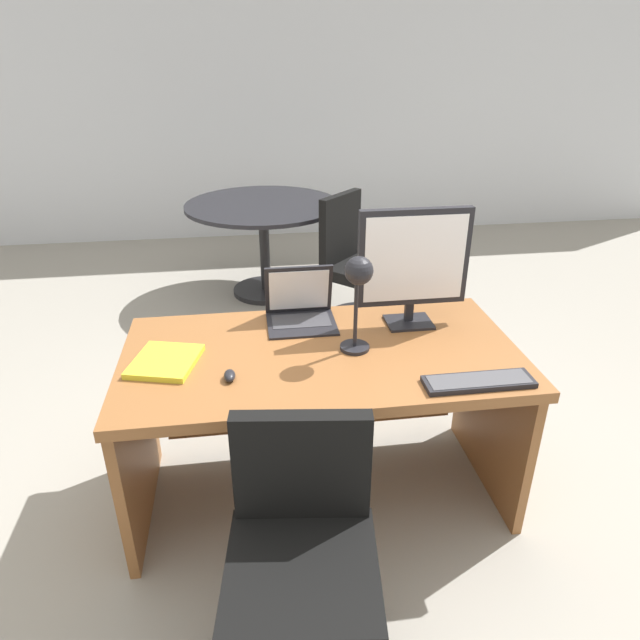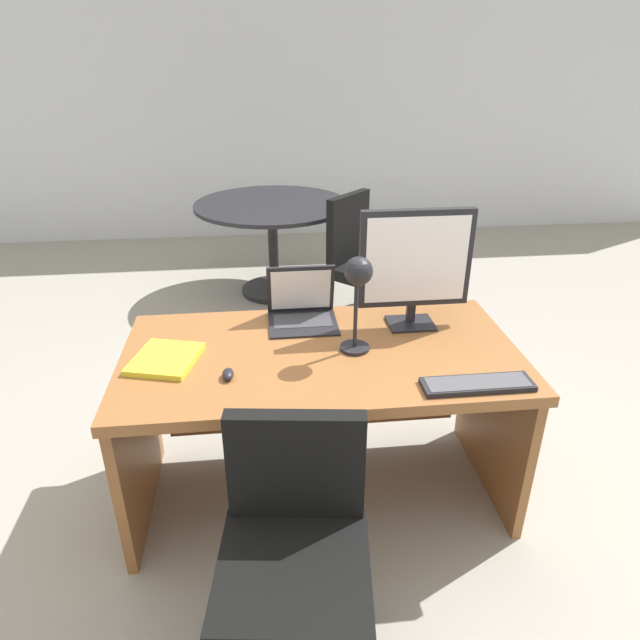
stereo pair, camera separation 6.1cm
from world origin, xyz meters
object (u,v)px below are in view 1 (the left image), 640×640
at_px(office_chair, 302,577).
at_px(meeting_chair_near, 357,274).
at_px(monitor, 414,261).
at_px(desk_lamp, 358,284).
at_px(keyboard, 479,382).
at_px(book, 165,361).
at_px(meeting_table, 264,226).
at_px(desk, 320,387).
at_px(mouse, 230,376).
at_px(laptop, 300,304).

relative_size(office_chair, meeting_chair_near, 0.93).
xyz_separation_m(monitor, desk_lamp, (-0.28, -0.22, 0.00)).
xyz_separation_m(keyboard, meeting_chair_near, (-0.02, 2.06, -0.38)).
relative_size(book, meeting_table, 0.26).
distance_m(desk, meeting_chair_near, 1.78).
relative_size(desk, meeting_chair_near, 1.73).
bearing_deg(meeting_chair_near, book, -122.74).
relative_size(mouse, meeting_chair_near, 0.08).
bearing_deg(meeting_chair_near, desk_lamp, -102.03).
xyz_separation_m(desk, mouse, (-0.37, -0.21, 0.22)).
bearing_deg(meeting_table, office_chair, -90.85).
distance_m(desk, book, 0.65).
bearing_deg(monitor, meeting_table, 104.02).
height_order(mouse, office_chair, office_chair).
height_order(monitor, laptop, monitor).
distance_m(desk, meeting_table, 2.32).
distance_m(laptop, meeting_chair_near, 1.61).
height_order(monitor, desk_lamp, monitor).
height_order(desk_lamp, book, desk_lamp).
bearing_deg(office_chair, keyboard, 30.77).
distance_m(mouse, office_chair, 0.73).
relative_size(desk_lamp, meeting_chair_near, 0.44).
xyz_separation_m(keyboard, office_chair, (-0.70, -0.42, -0.40)).
distance_m(monitor, mouse, 0.91).
xyz_separation_m(meeting_table, meeting_chair_near, (0.63, -0.62, -0.20)).
height_order(desk, meeting_table, meeting_table).
bearing_deg(desk_lamp, monitor, 37.76).
bearing_deg(laptop, office_chair, -96.21).
bearing_deg(laptop, desk, -78.42).
bearing_deg(meeting_table, desk_lamp, -83.83).
xyz_separation_m(mouse, meeting_chair_near, (0.88, 1.90, -0.39)).
bearing_deg(book, desk, 5.42).
xyz_separation_m(desk, book, (-0.61, -0.06, 0.21)).
height_order(desk, mouse, mouse).
xyz_separation_m(laptop, desk_lamp, (0.19, -0.33, 0.22)).
xyz_separation_m(desk, office_chair, (-0.17, -0.78, -0.19)).
xyz_separation_m(desk, meeting_table, (-0.12, 2.31, 0.02)).
distance_m(mouse, book, 0.29).
height_order(meeting_table, meeting_chair_near, meeting_chair_near).
bearing_deg(meeting_chair_near, office_chair, -105.34).
bearing_deg(book, monitor, 11.30).
bearing_deg(desk, book, -174.58).
height_order(keyboard, office_chair, office_chair).
distance_m(book, office_chair, 0.94).
height_order(mouse, desk_lamp, desk_lamp).
xyz_separation_m(mouse, meeting_table, (0.25, 2.52, -0.19)).
height_order(office_chair, meeting_chair_near, meeting_chair_near).
distance_m(desk_lamp, office_chair, 1.03).
relative_size(mouse, book, 0.24).
distance_m(book, meeting_table, 2.43).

